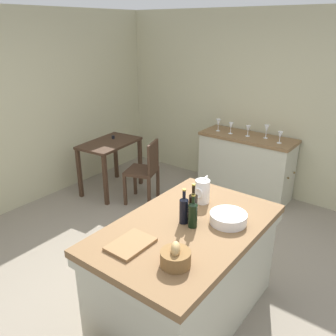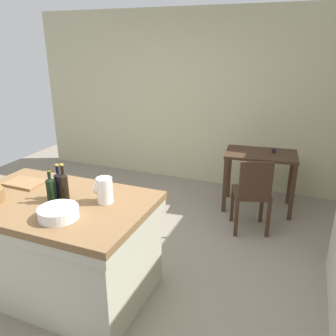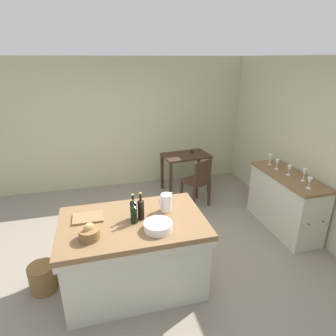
{
  "view_description": "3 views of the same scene",
  "coord_description": "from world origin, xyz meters",
  "px_view_note": "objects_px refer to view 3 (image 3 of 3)",
  "views": [
    {
      "loc": [
        -2.23,
        -1.75,
        2.37
      ],
      "look_at": [
        0.43,
        0.26,
        1.01
      ],
      "focal_mm": 37.5,
      "sensor_mm": 36.0,
      "label": 1
    },
    {
      "loc": [
        1.62,
        -2.44,
        2.12
      ],
      "look_at": [
        0.46,
        0.43,
        0.97
      ],
      "focal_mm": 36.57,
      "sensor_mm": 36.0,
      "label": 2
    },
    {
      "loc": [
        -0.51,
        -3.1,
        2.57
      ],
      "look_at": [
        0.43,
        0.49,
        1.11
      ],
      "focal_mm": 30.06,
      "sensor_mm": 36.0,
      "label": 3
    }
  ],
  "objects_px": {
    "wash_bowl": "(158,226)",
    "wine_glass_right": "(277,162)",
    "wooden_chair": "(198,181)",
    "cutting_board": "(88,218)",
    "wine_bottle_amber": "(133,209)",
    "wine_glass_middle": "(289,168)",
    "writing_desk": "(186,161)",
    "wine_glass_far_left": "(310,181)",
    "wine_glass_left": "(304,172)",
    "wine_bottle_green": "(134,213)",
    "bread_basket": "(89,233)",
    "side_cabinet": "(285,201)",
    "wine_bottle_dark": "(141,209)",
    "pitcher": "(166,202)",
    "island_table": "(134,251)",
    "wicker_hamper": "(43,278)",
    "wine_glass_far_right": "(270,157)"
  },
  "relations": [
    {
      "from": "wine_bottle_dark",
      "to": "wicker_hamper",
      "type": "distance_m",
      "value": 1.45
    },
    {
      "from": "wine_glass_far_left",
      "to": "wicker_hamper",
      "type": "height_order",
      "value": "wine_glass_far_left"
    },
    {
      "from": "side_cabinet",
      "to": "wine_bottle_dark",
      "type": "relative_size",
      "value": 4.2
    },
    {
      "from": "side_cabinet",
      "to": "bread_basket",
      "type": "relative_size",
      "value": 6.61
    },
    {
      "from": "wine_bottle_dark",
      "to": "wine_bottle_amber",
      "type": "height_order",
      "value": "wine_bottle_dark"
    },
    {
      "from": "wine_glass_left",
      "to": "wine_glass_right",
      "type": "distance_m",
      "value": 0.5
    },
    {
      "from": "wooden_chair",
      "to": "wine_glass_right",
      "type": "distance_m",
      "value": 1.38
    },
    {
      "from": "wine_glass_far_right",
      "to": "bread_basket",
      "type": "bearing_deg",
      "value": -155.38
    },
    {
      "from": "wash_bowl",
      "to": "bread_basket",
      "type": "relative_size",
      "value": 1.45
    },
    {
      "from": "wooden_chair",
      "to": "pitcher",
      "type": "relative_size",
      "value": 3.58
    },
    {
      "from": "cutting_board",
      "to": "writing_desk",
      "type": "bearing_deg",
      "value": 49.24
    },
    {
      "from": "wine_bottle_green",
      "to": "wine_glass_far_left",
      "type": "relative_size",
      "value": 1.8
    },
    {
      "from": "island_table",
      "to": "bread_basket",
      "type": "height_order",
      "value": "bread_basket"
    },
    {
      "from": "cutting_board",
      "to": "wine_glass_far_left",
      "type": "xyz_separation_m",
      "value": [
        2.9,
        -0.0,
        0.12
      ]
    },
    {
      "from": "wine_glass_middle",
      "to": "wash_bowl",
      "type": "bearing_deg",
      "value": -158.34
    },
    {
      "from": "wooden_chair",
      "to": "wine_bottle_dark",
      "type": "xyz_separation_m",
      "value": [
        -1.29,
        -1.63,
        0.52
      ]
    },
    {
      "from": "wash_bowl",
      "to": "wine_glass_left",
      "type": "bearing_deg",
      "value": 15.66
    },
    {
      "from": "side_cabinet",
      "to": "wine_glass_far_right",
      "type": "distance_m",
      "value": 0.74
    },
    {
      "from": "wine_glass_far_left",
      "to": "wine_glass_left",
      "type": "relative_size",
      "value": 0.84
    },
    {
      "from": "writing_desk",
      "to": "bread_basket",
      "type": "bearing_deg",
      "value": -125.88
    },
    {
      "from": "writing_desk",
      "to": "wooden_chair",
      "type": "relative_size",
      "value": 1.05
    },
    {
      "from": "wash_bowl",
      "to": "wine_bottle_green",
      "type": "bearing_deg",
      "value": 138.64
    },
    {
      "from": "pitcher",
      "to": "wine_glass_middle",
      "type": "distance_m",
      "value": 2.11
    },
    {
      "from": "writing_desk",
      "to": "wine_glass_far_right",
      "type": "relative_size",
      "value": 5.32
    },
    {
      "from": "writing_desk",
      "to": "wine_glass_middle",
      "type": "height_order",
      "value": "wine_glass_middle"
    },
    {
      "from": "wine_bottle_amber",
      "to": "wine_glass_left",
      "type": "height_order",
      "value": "wine_bottle_amber"
    },
    {
      "from": "wine_bottle_amber",
      "to": "wine_glass_middle",
      "type": "distance_m",
      "value": 2.51
    },
    {
      "from": "bread_basket",
      "to": "wine_bottle_dark",
      "type": "xyz_separation_m",
      "value": [
        0.56,
        0.23,
        0.07
      ]
    },
    {
      "from": "wash_bowl",
      "to": "writing_desk",
      "type": "bearing_deg",
      "value": 65.92
    },
    {
      "from": "wash_bowl",
      "to": "wine_glass_right",
      "type": "bearing_deg",
      "value": 27.4
    },
    {
      "from": "wicker_hamper",
      "to": "cutting_board",
      "type": "bearing_deg",
      "value": -2.06
    },
    {
      "from": "wine_bottle_dark",
      "to": "wine_glass_left",
      "type": "relative_size",
      "value": 1.73
    },
    {
      "from": "wooden_chair",
      "to": "wine_bottle_dark",
      "type": "relative_size",
      "value": 2.81
    },
    {
      "from": "wooden_chair",
      "to": "cutting_board",
      "type": "relative_size",
      "value": 2.74
    },
    {
      "from": "bread_basket",
      "to": "cutting_board",
      "type": "bearing_deg",
      "value": 92.64
    },
    {
      "from": "wine_bottle_green",
      "to": "bread_basket",
      "type": "bearing_deg",
      "value": -159.6
    },
    {
      "from": "wine_glass_far_right",
      "to": "wine_glass_middle",
      "type": "bearing_deg",
      "value": -87.56
    },
    {
      "from": "island_table",
      "to": "wine_glass_left",
      "type": "bearing_deg",
      "value": 9.02
    },
    {
      "from": "pitcher",
      "to": "wine_bottle_amber",
      "type": "bearing_deg",
      "value": -169.68
    },
    {
      "from": "wine_glass_middle",
      "to": "side_cabinet",
      "type": "bearing_deg",
      "value": -0.3
    },
    {
      "from": "cutting_board",
      "to": "island_table",
      "type": "bearing_deg",
      "value": -19.51
    },
    {
      "from": "side_cabinet",
      "to": "pitcher",
      "type": "height_order",
      "value": "pitcher"
    },
    {
      "from": "wine_bottle_green",
      "to": "writing_desk",
      "type": "bearing_deg",
      "value": 59.97
    },
    {
      "from": "wine_bottle_green",
      "to": "wicker_hamper",
      "type": "xyz_separation_m",
      "value": [
        -1.07,
        0.23,
        -0.84
      ]
    },
    {
      "from": "cutting_board",
      "to": "wine_glass_far_right",
      "type": "distance_m",
      "value": 3.06
    },
    {
      "from": "island_table",
      "to": "writing_desk",
      "type": "relative_size",
      "value": 1.68
    },
    {
      "from": "wash_bowl",
      "to": "wine_bottle_dark",
      "type": "relative_size",
      "value": 0.92
    },
    {
      "from": "island_table",
      "to": "wicker_hamper",
      "type": "height_order",
      "value": "island_table"
    },
    {
      "from": "pitcher",
      "to": "wine_glass_right",
      "type": "bearing_deg",
      "value": 21.09
    },
    {
      "from": "pitcher",
      "to": "wine_bottle_dark",
      "type": "distance_m",
      "value": 0.33
    }
  ]
}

